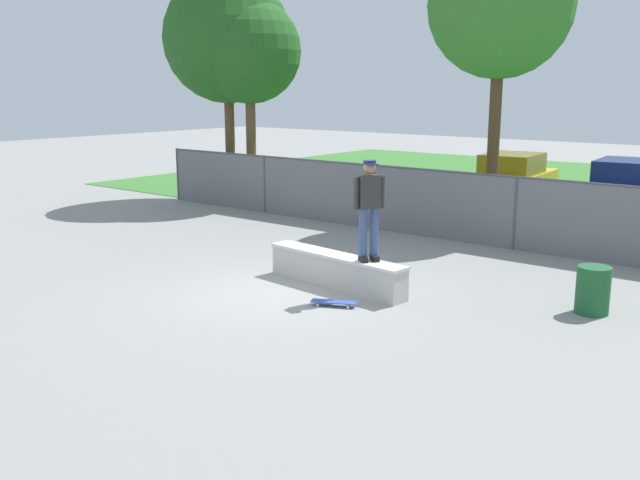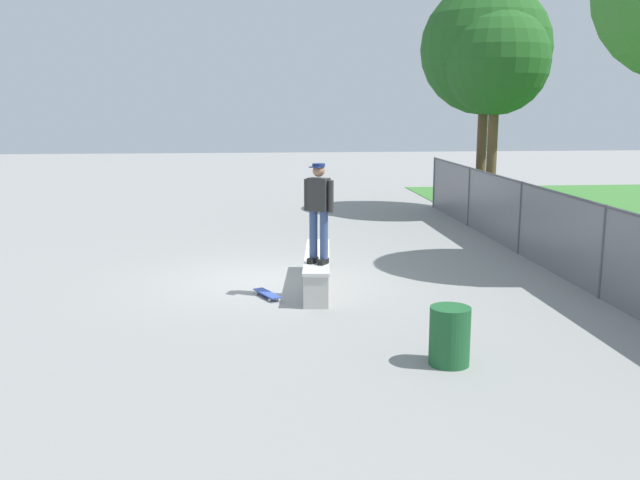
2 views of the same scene
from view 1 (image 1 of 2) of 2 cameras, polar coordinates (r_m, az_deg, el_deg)
ground_plane at (r=13.15m, az=-3.57°, el=-4.32°), size 80.00×80.00×0.00m
grass_strip at (r=27.41m, az=20.11°, el=3.71°), size 31.93×20.00×0.02m
concrete_ledge at (r=13.45m, az=1.32°, el=-2.48°), size 3.23×0.82×0.64m
skateboarder at (r=12.69m, az=4.00°, el=2.83°), size 0.42×0.51×1.84m
skateboard at (r=12.34m, az=1.12°, el=-5.07°), size 0.81×0.52×0.09m
chainlink_fence at (r=17.88m, az=9.68°, el=3.12°), size 20.00×0.07×1.75m
tree_near_left at (r=23.97m, az=-7.54°, el=15.90°), size 4.20×4.20×7.41m
tree_near_right at (r=23.28m, az=-5.77°, el=14.96°), size 3.34×3.34×6.55m
tree_mid at (r=19.68m, az=14.46°, el=17.92°), size 3.78×3.78×7.72m
car_yellow at (r=23.76m, az=15.36°, el=4.83°), size 2.27×4.33×1.66m
car_blue at (r=22.90m, az=23.60°, el=3.97°), size 2.27×4.33×1.66m
trash_bin at (r=12.74m, az=21.28°, el=-3.81°), size 0.56×0.56×0.81m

